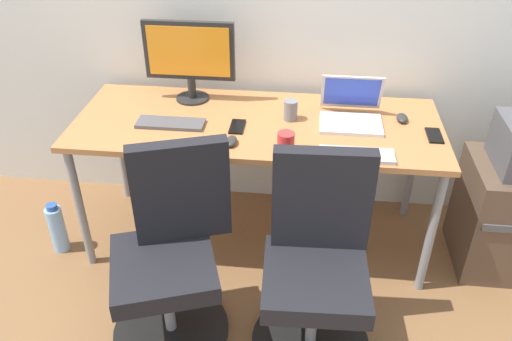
# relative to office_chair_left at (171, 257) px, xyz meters

# --- Properties ---
(ground_plane) EXTENTS (5.28, 5.28, 0.00)m
(ground_plane) POSITION_rel_office_chair_left_xyz_m (0.31, 0.68, -0.42)
(ground_plane) COLOR brown
(desk) EXTENTS (1.86, 0.73, 0.76)m
(desk) POSITION_rel_office_chair_left_xyz_m (0.31, 0.68, 0.27)
(desk) COLOR #B77542
(desk) RESTS_ON ground
(office_chair_left) EXTENTS (0.56, 0.56, 0.94)m
(office_chair_left) POSITION_rel_office_chair_left_xyz_m (0.00, 0.00, 0.00)
(office_chair_left) COLOR black
(office_chair_left) RESTS_ON ground
(office_chair_right) EXTENTS (0.54, 0.54, 0.94)m
(office_chair_right) POSITION_rel_office_chair_left_xyz_m (0.64, 0.00, 0.00)
(office_chair_right) COLOR black
(office_chair_right) RESTS_ON ground
(water_bottle_on_floor) EXTENTS (0.09, 0.09, 0.31)m
(water_bottle_on_floor) POSITION_rel_office_chair_left_xyz_m (-0.78, 0.45, -0.28)
(water_bottle_on_floor) COLOR #8CBFF2
(water_bottle_on_floor) RESTS_ON ground
(desktop_monitor) EXTENTS (0.48, 0.18, 0.43)m
(desktop_monitor) POSITION_rel_office_chair_left_xyz_m (-0.07, 0.90, 0.58)
(desktop_monitor) COLOR #262626
(desktop_monitor) RESTS_ON desk
(open_laptop) EXTENTS (0.31, 0.29, 0.22)m
(open_laptop) POSITION_rel_office_chair_left_xyz_m (0.78, 0.74, 0.39)
(open_laptop) COLOR silver
(open_laptop) RESTS_ON desk
(keyboard_by_monitor) EXTENTS (0.34, 0.12, 0.02)m
(keyboard_by_monitor) POSITION_rel_office_chair_left_xyz_m (-0.12, 0.59, 0.34)
(keyboard_by_monitor) COLOR #515156
(keyboard_by_monitor) RESTS_ON desk
(keyboard_by_laptop) EXTENTS (0.34, 0.12, 0.02)m
(keyboard_by_laptop) POSITION_rel_office_chair_left_xyz_m (0.79, 0.39, 0.34)
(keyboard_by_laptop) COLOR #B7B7B7
(keyboard_by_laptop) RESTS_ON desk
(mouse_by_monitor) EXTENTS (0.06, 0.10, 0.03)m
(mouse_by_monitor) POSITION_rel_office_chair_left_xyz_m (1.04, 0.77, 0.35)
(mouse_by_monitor) COLOR #2D2D2D
(mouse_by_monitor) RESTS_ON desk
(mouse_by_laptop) EXTENTS (0.06, 0.10, 0.03)m
(mouse_by_laptop) POSITION_rel_office_chair_left_xyz_m (0.21, 0.44, 0.35)
(mouse_by_laptop) COLOR #2D2D2D
(mouse_by_laptop) RESTS_ON desk
(coffee_mug) EXTENTS (0.08, 0.08, 0.09)m
(coffee_mug) POSITION_rel_office_chair_left_xyz_m (0.47, 0.41, 0.38)
(coffee_mug) COLOR red
(coffee_mug) RESTS_ON desk
(pen_cup) EXTENTS (0.07, 0.07, 0.10)m
(pen_cup) POSITION_rel_office_chair_left_xyz_m (0.47, 0.72, 0.39)
(pen_cup) COLOR slate
(pen_cup) RESTS_ON desk
(phone_near_laptop) EXTENTS (0.07, 0.14, 0.01)m
(phone_near_laptop) POSITION_rel_office_chair_left_xyz_m (1.18, 0.62, 0.34)
(phone_near_laptop) COLOR black
(phone_near_laptop) RESTS_ON desk
(phone_near_monitor) EXTENTS (0.07, 0.14, 0.01)m
(phone_near_monitor) POSITION_rel_office_chair_left_xyz_m (0.22, 0.60, 0.34)
(phone_near_monitor) COLOR black
(phone_near_monitor) RESTS_ON desk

